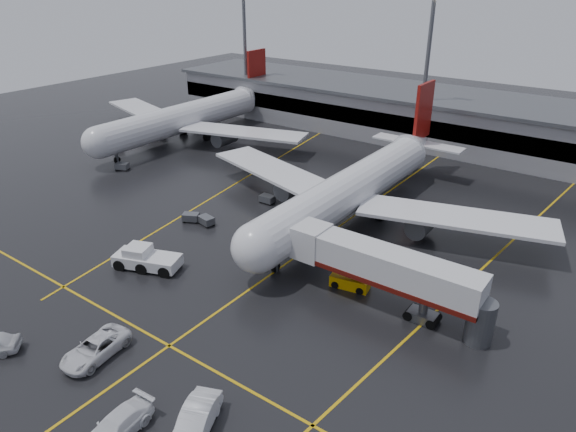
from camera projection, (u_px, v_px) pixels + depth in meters
The scene contains 21 objects.
ground at pixel (312, 245), 60.46m from camera, with size 220.00×220.00×0.00m, color black.
apron_line_centre at pixel (312, 245), 60.45m from camera, with size 0.25×90.00×0.02m, color gold.
apron_line_stop at pixel (169, 346), 44.36m from camera, with size 60.00×0.25×0.02m, color gold.
apron_line_left at pixel (238, 182), 78.37m from camera, with size 0.25×70.00×0.02m, color gold.
apron_line_right at pixel (496, 256), 58.22m from camera, with size 0.25×70.00×0.02m, color gold.
terminal at pixel (460, 121), 93.67m from camera, with size 122.00×19.00×8.60m.
light_mast_left at pixel (245, 46), 108.83m from camera, with size 3.00×1.20×25.45m.
light_mast_mid at pixel (427, 65), 87.63m from camera, with size 3.00×1.20×25.45m.
main_airliner at pixel (355, 186), 65.75m from camera, with size 48.80×45.60×14.10m.
second_airliner at pixel (189, 117), 96.79m from camera, with size 48.80×45.60×14.10m.
jet_bridge at pixel (384, 270), 48.09m from camera, with size 19.90×3.40×6.05m.
pushback_tractor at pixel (146, 259), 55.62m from camera, with size 7.62×5.13×2.53m.
belt_loader at pixel (350, 282), 52.33m from camera, with size 4.12×2.40×2.47m.
service_van_a at pixel (95, 348), 42.80m from camera, with size 2.79×6.05×1.68m, color white.
service_van_b at pixel (116, 427), 35.49m from camera, with size 2.30×5.65×1.64m, color white.
service_van_c at pixel (196, 421), 35.75m from camera, with size 2.01×5.76×1.90m, color white.
baggage_cart_a at pixel (206, 220), 65.10m from camera, with size 2.22×1.67×1.12m.
baggage_cart_b at pixel (191, 217), 65.94m from camera, with size 2.38×2.08×1.12m.
baggage_cart_c at pixel (267, 199), 71.20m from camera, with size 2.03×1.34×1.12m.
baggage_cart_d at pixel (117, 146), 92.14m from camera, with size 2.05×1.37×1.12m.
baggage_cart_e at pixel (122, 166), 82.92m from camera, with size 2.35×2.00×1.12m.
Camera 1 is at (28.93, -44.68, 29.01)m, focal length 32.54 mm.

